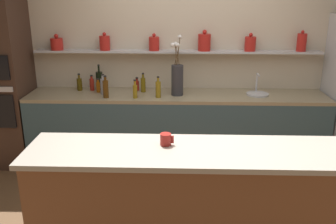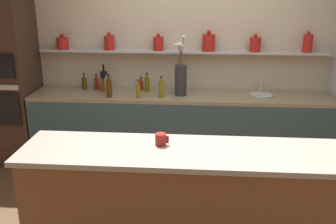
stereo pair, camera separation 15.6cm
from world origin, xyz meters
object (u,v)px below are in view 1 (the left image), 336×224
(bottle_oil_2, at_px, (79,84))
(bottle_oil_6, at_px, (158,89))
(flower_vase, at_px, (177,77))
(bottle_spirit_3, at_px, (106,89))
(bottle_sauce_1, at_px, (98,86))
(bottle_oil_0, at_px, (135,91))
(bottle_sauce_5, at_px, (137,85))
(bottle_wine_9, at_px, (99,80))
(bottle_oil_8, at_px, (143,84))
(oven_tower, at_px, (3,84))
(sink_fixture, at_px, (257,93))
(bottle_spirit_4, at_px, (103,86))
(bottle_sauce_7, at_px, (92,84))
(coffee_mug, at_px, (166,139))

(bottle_oil_2, xyz_separation_m, bottle_oil_6, (1.01, -0.29, 0.02))
(flower_vase, bearing_deg, bottle_spirit_3, -169.88)
(bottle_sauce_1, bearing_deg, bottle_oil_0, -26.84)
(bottle_sauce_5, height_order, bottle_wine_9, bottle_wine_9)
(flower_vase, distance_m, bottle_oil_8, 0.46)
(oven_tower, bearing_deg, bottle_spirit_3, -7.71)
(sink_fixture, distance_m, bottle_spirit_3, 1.83)
(oven_tower, height_order, bottle_spirit_3, oven_tower)
(bottle_oil_0, relative_size, bottle_spirit_4, 0.89)
(flower_vase, bearing_deg, bottle_sauce_7, 170.57)
(bottle_oil_0, bearing_deg, coffee_mug, -75.21)
(bottle_sauce_5, bearing_deg, bottle_sauce_1, -168.19)
(oven_tower, relative_size, bottle_spirit_4, 8.24)
(bottle_oil_6, distance_m, bottle_sauce_7, 0.91)
(flower_vase, bearing_deg, bottle_oil_6, -152.85)
(oven_tower, bearing_deg, bottle_oil_0, -6.22)
(oven_tower, relative_size, bottle_sauce_1, 11.82)
(oven_tower, xyz_separation_m, coffee_mug, (2.08, -1.79, 0.04))
(bottle_oil_0, relative_size, bottle_spirit_3, 0.83)
(bottle_sauce_5, height_order, coffee_mug, coffee_mug)
(bottle_sauce_1, relative_size, coffee_mug, 1.66)
(bottle_oil_6, distance_m, bottle_wine_9, 0.83)
(bottle_sauce_5, bearing_deg, flower_vase, -20.87)
(sink_fixture, xyz_separation_m, coffee_mug, (-1.05, -1.80, 0.12))
(sink_fixture, height_order, bottle_sauce_5, sink_fixture)
(oven_tower, height_order, bottle_oil_0, oven_tower)
(coffee_mug, bearing_deg, bottle_oil_8, 100.67)
(bottle_sauce_1, height_order, coffee_mug, coffee_mug)
(bottle_oil_0, bearing_deg, bottle_oil_8, 76.41)
(bottle_oil_6, xyz_separation_m, coffee_mug, (0.15, -1.64, 0.04))
(bottle_spirit_4, bearing_deg, bottle_sauce_5, 25.43)
(oven_tower, relative_size, bottle_sauce_5, 12.16)
(bottle_oil_8, bearing_deg, sink_fixture, -3.61)
(bottle_sauce_5, bearing_deg, bottle_oil_6, -47.17)
(bottle_spirit_4, distance_m, coffee_mug, 1.95)
(flower_vase, relative_size, sink_fixture, 2.68)
(bottle_oil_0, height_order, bottle_oil_8, bottle_oil_8)
(bottle_sauce_1, bearing_deg, oven_tower, -176.69)
(bottle_wine_9, distance_m, coffee_mug, 2.18)
(flower_vase, height_order, bottle_oil_6, flower_vase)
(oven_tower, distance_m, bottle_sauce_7, 1.08)
(bottle_spirit_4, bearing_deg, bottle_spirit_3, -68.92)
(bottle_oil_2, distance_m, bottle_spirit_4, 0.37)
(bottle_spirit_3, bearing_deg, bottle_oil_8, 33.89)
(bottle_oil_6, bearing_deg, bottle_sauce_1, 164.60)
(bottle_spirit_3, xyz_separation_m, bottle_sauce_5, (0.33, 0.34, -0.04))
(bottle_oil_2, bearing_deg, bottle_spirit_3, -39.15)
(bottle_oil_0, distance_m, bottle_oil_2, 0.81)
(bottle_oil_0, relative_size, bottle_oil_8, 0.93)
(bottle_oil_0, bearing_deg, bottle_wine_9, 143.44)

